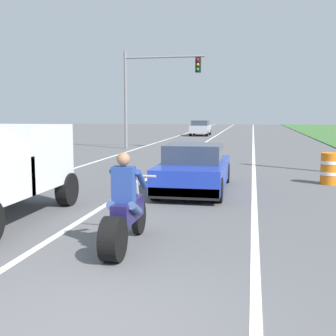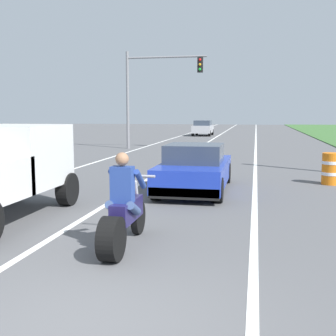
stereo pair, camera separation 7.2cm
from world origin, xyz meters
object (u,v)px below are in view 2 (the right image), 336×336
(traffic_light_mast_near, at_px, (152,84))
(motorcycle_with_rider, at_px, (123,214))
(construction_barrel_nearest, at_px, (331,169))
(sports_car_blue, at_px, (195,169))
(distant_car_far_ahead, at_px, (203,128))

(traffic_light_mast_near, bearing_deg, motorcycle_with_rider, -77.95)
(motorcycle_with_rider, xyz_separation_m, construction_barrel_nearest, (4.48, 7.63, -0.09))
(sports_car_blue, height_order, construction_barrel_nearest, sports_car_blue)
(traffic_light_mast_near, xyz_separation_m, construction_barrel_nearest, (8.69, -12.11, -3.52))
(motorcycle_with_rider, relative_size, sports_car_blue, 0.51)
(construction_barrel_nearest, distance_m, distant_car_far_ahead, 29.47)
(sports_car_blue, height_order, distant_car_far_ahead, distant_car_far_ahead)
(motorcycle_with_rider, distance_m, traffic_light_mast_near, 20.47)
(motorcycle_with_rider, distance_m, distant_car_far_ahead, 36.25)
(traffic_light_mast_near, xyz_separation_m, distant_car_far_ahead, (1.21, 16.39, -3.25))
(traffic_light_mast_near, height_order, distant_car_far_ahead, traffic_light_mast_near)
(distant_car_far_ahead, bearing_deg, traffic_light_mast_near, -94.22)
(motorcycle_with_rider, height_order, distant_car_far_ahead, motorcycle_with_rider)
(motorcycle_with_rider, bearing_deg, construction_barrel_nearest, 59.59)
(sports_car_blue, bearing_deg, traffic_light_mast_near, 108.20)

